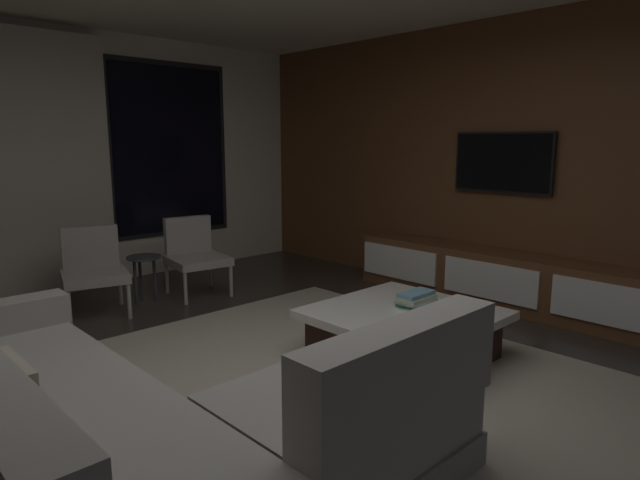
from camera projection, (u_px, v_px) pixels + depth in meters
name	position (u px, v px, depth m)	size (l,w,h in m)	color
floor	(283.00, 406.00, 3.22)	(9.20, 9.20, 0.00)	#332B26
back_wall_with_window	(48.00, 162.00, 5.51)	(6.60, 0.30, 2.70)	beige
media_wall	(533.00, 163.00, 5.07)	(0.12, 7.80, 2.70)	brown
area_rug	(336.00, 392.00, 3.39)	(3.20, 3.80, 0.01)	#ADA391
sectional_couch	(132.00, 428.00, 2.41)	(1.98, 2.50, 0.82)	gray
coffee_table	(403.00, 334.00, 3.89)	(1.16, 1.16, 0.36)	black
book_stack_on_coffee_table	(416.00, 299.00, 3.96)	(0.29, 0.21, 0.11)	#4CBF8C
accent_chair_near_window	(194.00, 252.00, 5.56)	(0.62, 0.63, 0.78)	#B2ADA0
accent_chair_by_curtain	(93.00, 266.00, 4.91)	(0.67, 0.68, 0.78)	#B2ADA0
side_stool	(144.00, 265.00, 5.25)	(0.32, 0.32, 0.46)	#333338
media_console	(506.00, 281.00, 5.10)	(0.46, 3.10, 0.52)	brown
mounted_tv	(502.00, 162.00, 5.17)	(0.05, 0.99, 0.57)	black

